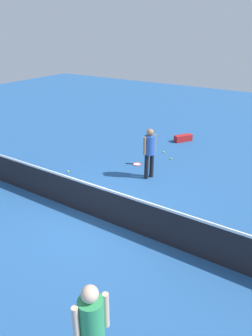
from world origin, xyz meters
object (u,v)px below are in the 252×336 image
object	(u,v)px
tennis_racket_near_player	(136,164)
tennis_ball_near_player	(64,190)
player_near_side	(150,149)
tennis_ball_baseline	(164,152)
tennis_ball_midcourt	(68,171)
tennis_ball_by_net	(171,159)
player_far_side	(92,326)
equipment_bag	(184,138)
tennis_ball_stray_left	(139,203)

from	to	relation	value
tennis_racket_near_player	tennis_ball_near_player	world-z (taller)	tennis_ball_near_player
tennis_racket_near_player	player_near_side	bearing A→B (deg)	142.50
player_near_side	tennis_racket_near_player	bearing A→B (deg)	-37.50
player_near_side	tennis_ball_baseline	world-z (taller)	player_near_side
tennis_ball_midcourt	tennis_ball_near_player	bearing A→B (deg)	128.01
player_near_side	tennis_ball_by_net	xyz separation A→B (m)	(0.05, -1.82, -0.98)
tennis_ball_by_net	tennis_ball_baseline	world-z (taller)	same
player_far_side	tennis_ball_by_net	xyz separation A→B (m)	(2.58, -7.93, -0.98)
tennis_ball_by_net	tennis_ball_baseline	distance (m)	0.71
tennis_ball_near_player	equipment_bag	xyz separation A→B (m)	(-1.25, -6.25, 0.11)
tennis_ball_near_player	equipment_bag	distance (m)	6.37
player_far_side	tennis_ball_stray_left	world-z (taller)	player_far_side
player_near_side	tennis_ball_baseline	distance (m)	2.55
player_near_side	tennis_ball_baseline	size ratio (longest dim) A/B	25.76
tennis_ball_by_net	tennis_ball_stray_left	bearing A→B (deg)	100.61
tennis_racket_near_player	tennis_ball_near_player	xyz separation A→B (m)	(0.83, 2.93, 0.02)
tennis_ball_midcourt	tennis_ball_stray_left	distance (m)	3.20
tennis_ball_midcourt	tennis_ball_stray_left	bearing A→B (deg)	171.13
tennis_ball_near_player	tennis_ball_baseline	world-z (taller)	same
tennis_ball_baseline	equipment_bag	xyz separation A→B (m)	(-0.10, -1.73, 0.11)
tennis_ball_midcourt	equipment_bag	distance (m)	5.60
tennis_racket_near_player	tennis_ball_by_net	xyz separation A→B (m)	(-0.86, -1.12, 0.02)
tennis_racket_near_player	tennis_ball_midcourt	size ratio (longest dim) A/B	9.10
tennis_ball_midcourt	tennis_ball_baseline	distance (m)	3.99
player_near_side	tennis_ball_midcourt	distance (m)	2.98
tennis_ball_midcourt	tennis_racket_near_player	bearing A→B (deg)	-131.19
tennis_ball_by_net	tennis_ball_baseline	xyz separation A→B (m)	(0.53, -0.47, 0.00)
player_far_side	tennis_ball_by_net	world-z (taller)	player_far_side
tennis_racket_near_player	tennis_ball_stray_left	bearing A→B (deg)	122.56
tennis_ball_midcourt	equipment_bag	size ratio (longest dim) A/B	0.08
tennis_ball_near_player	tennis_ball_stray_left	xyz separation A→B (m)	(-2.34, -0.55, 0.00)
tennis_ball_stray_left	equipment_bag	distance (m)	5.80
player_near_side	tennis_racket_near_player	size ratio (longest dim) A/B	2.83
tennis_ball_midcourt	tennis_ball_baseline	xyz separation A→B (m)	(-1.97, -3.47, 0.00)
equipment_bag	tennis_ball_by_net	bearing A→B (deg)	101.17
tennis_ball_midcourt	equipment_bag	bearing A→B (deg)	-111.69
tennis_racket_near_player	tennis_ball_midcourt	world-z (taller)	tennis_ball_midcourt
tennis_ball_by_net	tennis_racket_near_player	bearing A→B (deg)	52.50
tennis_ball_by_net	tennis_ball_midcourt	xyz separation A→B (m)	(2.50, 3.00, 0.00)
tennis_racket_near_player	tennis_ball_near_player	size ratio (longest dim) A/B	9.10
equipment_bag	player_near_side	bearing A→B (deg)	96.82
tennis_ball_near_player	tennis_ball_by_net	bearing A→B (deg)	-112.62
tennis_racket_near_player	tennis_ball_stray_left	world-z (taller)	tennis_ball_stray_left
player_far_side	tennis_ball_stray_left	size ratio (longest dim) A/B	25.76
tennis_ball_near_player	tennis_ball_by_net	xyz separation A→B (m)	(-1.69, -4.05, 0.00)
tennis_ball_by_net	equipment_bag	xyz separation A→B (m)	(0.43, -2.20, 0.11)
player_near_side	tennis_ball_baseline	xyz separation A→B (m)	(0.58, -2.28, -0.98)
player_near_side	equipment_bag	world-z (taller)	player_near_side
tennis_ball_near_player	equipment_bag	world-z (taller)	equipment_bag
tennis_ball_near_player	tennis_ball_by_net	distance (m)	4.38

